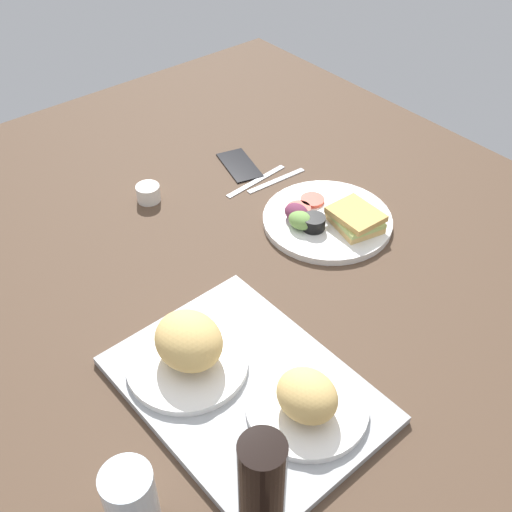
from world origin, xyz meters
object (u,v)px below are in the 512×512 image
plate_with_salad (328,219)px  cell_phone (239,165)px  espresso_cup (148,193)px  knife (256,181)px  serving_tray (245,389)px  soda_bottle (262,492)px  fork (276,180)px  bread_plate_far (188,348)px  drinking_glass (131,499)px  bread_plate_near (307,400)px

plate_with_salad → cell_phone: plate_with_salad is taller
espresso_cup → knife: size_ratio=0.29×
serving_tray → knife: size_ratio=2.37×
espresso_cup → cell_phone: bearing=-94.9°
soda_bottle → fork: soda_bottle is taller
soda_bottle → espresso_cup: soda_bottle is taller
serving_tray → fork: serving_tray is taller
soda_bottle → plate_with_salad: bearing=-52.0°
plate_with_salad → cell_phone: size_ratio=2.04×
cell_phone → espresso_cup: bearing=100.4°
bread_plate_far → serving_tray: bearing=-156.4°
soda_bottle → espresso_cup: size_ratio=3.88×
plate_with_salad → drinking_glass: (-31.38, 69.73, 4.13)cm
serving_tray → plate_with_salad: bearing=-61.0°
espresso_cup → cell_phone: 25.89cm
fork → cell_phone: bearing=-72.1°
soda_bottle → bread_plate_far: bearing=-16.3°
drinking_glass → cell_phone: bearing=-47.6°
soda_bottle → serving_tray: bearing=-33.3°
soda_bottle → cell_phone: soda_bottle is taller
espresso_cup → cell_phone: espresso_cup is taller
plate_with_salad → cell_phone: (31.80, 0.45, -1.27)cm
bread_plate_far → fork: size_ratio=1.26×
espresso_cup → fork: 31.61cm
bread_plate_near → cell_phone: bearing=-30.1°
serving_tray → soda_bottle: 26.25cm
bread_plate_far → cell_phone: (45.73, -47.35, -5.28)cm
bread_plate_near → drinking_glass: (3.00, 30.90, 1.14)cm
serving_tray → bread_plate_far: 12.09cm
bread_plate_near → drinking_glass: bearing=84.4°
serving_tray → soda_bottle: bearing=146.7°
fork → serving_tray: bearing=47.8°
plate_with_salad → bread_plate_far: bearing=106.3°
espresso_cup → knife: 26.75cm
serving_tray → cell_phone: (55.86, -42.91, -0.40)cm
plate_with_salad → fork: 20.84cm
bread_plate_far → cell_phone: 66.04cm
bread_plate_near → bread_plate_far: bread_plate_far is taller
drinking_glass → espresso_cup: drinking_glass is taller
bread_plate_near → knife: 69.10cm
espresso_cup → knife: (-10.34, -24.61, -1.75)cm
plate_with_salad → espresso_cup: (33.99, 26.20, 0.33)cm
soda_bottle → knife: (67.97, -55.09, -10.60)cm
bread_plate_far → espresso_cup: bearing=-24.3°
plate_with_salad → knife: bearing=3.8°
plate_with_salad → espresso_cup: bearing=37.6°
serving_tray → fork: 63.99cm
bread_plate_near → soda_bottle: soda_bottle is taller
espresso_cup → serving_tray: bearing=163.5°
serving_tray → bread_plate_near: (-10.33, -4.53, 3.87)cm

